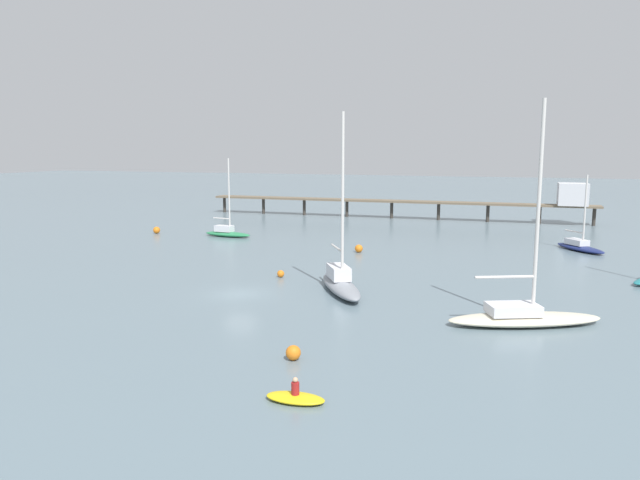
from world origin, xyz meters
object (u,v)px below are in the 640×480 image
(pier, at_px, (475,198))
(mooring_buoy_far, at_px, (293,353))
(sailboat_gray, at_px, (340,281))
(dinghy_yellow, at_px, (295,397))
(mooring_buoy_outer, at_px, (157,230))
(sailboat_navy, at_px, (580,246))
(mooring_buoy_near, at_px, (281,274))
(mooring_buoy_inner, at_px, (359,249))
(sailboat_cream, at_px, (523,314))
(sailboat_green, at_px, (227,231))

(pier, bearing_deg, mooring_buoy_far, -93.18)
(pier, xyz_separation_m, sailboat_gray, (-5.82, -49.71, -2.62))
(dinghy_yellow, relative_size, mooring_buoy_outer, 3.08)
(sailboat_navy, height_order, mooring_buoy_near, sailboat_navy)
(mooring_buoy_inner, bearing_deg, dinghy_yellow, -78.45)
(sailboat_cream, height_order, dinghy_yellow, sailboat_cream)
(sailboat_green, bearing_deg, sailboat_navy, 4.83)
(sailboat_navy, height_order, mooring_buoy_outer, sailboat_navy)
(sailboat_cream, height_order, mooring_buoy_inner, sailboat_cream)
(sailboat_green, distance_m, sailboat_cream, 45.20)
(mooring_buoy_outer, bearing_deg, sailboat_green, 3.49)
(sailboat_cream, bearing_deg, mooring_buoy_far, -136.56)
(pier, height_order, sailboat_navy, sailboat_navy)
(sailboat_green, relative_size, sailboat_cream, 0.70)
(sailboat_navy, relative_size, mooring_buoy_inner, 9.71)
(sailboat_navy, bearing_deg, mooring_buoy_outer, -175.44)
(dinghy_yellow, distance_m, mooring_buoy_outer, 56.08)
(sailboat_cream, height_order, mooring_buoy_near, sailboat_cream)
(sailboat_navy, height_order, mooring_buoy_far, sailboat_navy)
(dinghy_yellow, bearing_deg, mooring_buoy_outer, 130.62)
(sailboat_gray, bearing_deg, pier, 83.32)
(sailboat_gray, xyz_separation_m, mooring_buoy_outer, (-32.26, 22.47, -0.43))
(sailboat_navy, distance_m, sailboat_gray, 32.63)
(sailboat_navy, bearing_deg, mooring_buoy_inner, -157.91)
(sailboat_cream, xyz_separation_m, mooring_buoy_far, (-11.33, -10.73, -0.30))
(mooring_buoy_outer, relative_size, mooring_buoy_far, 1.11)
(mooring_buoy_far, bearing_deg, sailboat_navy, 68.17)
(sailboat_gray, xyz_separation_m, sailboat_green, (-22.25, 23.08, -0.22))
(pier, distance_m, mooring_buoy_inner, 33.67)
(sailboat_cream, xyz_separation_m, mooring_buoy_inner, (-16.96, 22.02, -0.28))
(sailboat_cream, bearing_deg, mooring_buoy_near, 158.62)
(sailboat_navy, bearing_deg, sailboat_gray, -125.52)
(sailboat_navy, height_order, mooring_buoy_inner, sailboat_navy)
(sailboat_gray, distance_m, dinghy_yellow, 20.55)
(mooring_buoy_outer, xyz_separation_m, mooring_buoy_inner, (28.83, -5.00, -0.02))
(mooring_buoy_near, bearing_deg, sailboat_gray, -27.00)
(sailboat_gray, distance_m, sailboat_green, 32.06)
(sailboat_gray, distance_m, mooring_buoy_far, 15.43)
(mooring_buoy_near, height_order, mooring_buoy_far, mooring_buoy_far)
(sailboat_gray, relative_size, mooring_buoy_outer, 15.36)
(mooring_buoy_near, bearing_deg, sailboat_green, 128.60)
(mooring_buoy_far, bearing_deg, sailboat_gray, 98.22)
(mooring_buoy_outer, bearing_deg, mooring_buoy_near, -36.63)
(dinghy_yellow, bearing_deg, pier, 88.71)
(sailboat_green, height_order, mooring_buoy_inner, sailboat_green)
(sailboat_cream, relative_size, mooring_buoy_far, 17.45)
(pier, distance_m, sailboat_navy, 26.78)
(sailboat_cream, xyz_separation_m, mooring_buoy_outer, (-45.79, 27.01, -0.26))
(pier, distance_m, mooring_buoy_outer, 46.91)
(sailboat_navy, distance_m, mooring_buoy_far, 45.06)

